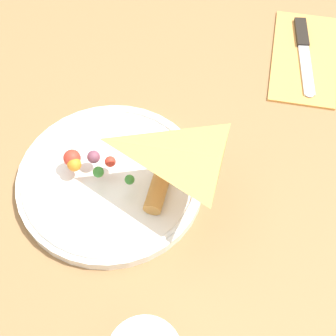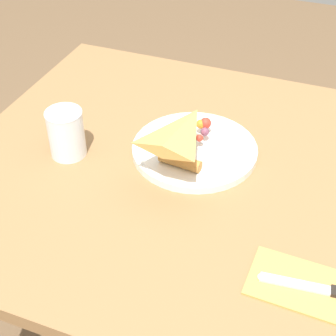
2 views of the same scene
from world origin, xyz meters
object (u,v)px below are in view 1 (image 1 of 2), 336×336
object	(u,v)px
dining_table	(161,165)
napkin_folded	(304,57)
plate_pizza	(111,178)
butter_knife	(304,52)

from	to	relation	value
dining_table	napkin_folded	xyz separation A→B (m)	(-0.18, 0.21, 0.11)
plate_pizza	butter_knife	bearing A→B (deg)	138.42
dining_table	butter_knife	bearing A→B (deg)	130.84
napkin_folded	butter_knife	bearing A→B (deg)	-174.17
dining_table	butter_knife	xyz separation A→B (m)	(-0.18, 0.21, 0.12)
dining_table	butter_knife	world-z (taller)	butter_knife
napkin_folded	butter_knife	size ratio (longest dim) A/B	1.19
dining_table	plate_pizza	world-z (taller)	plate_pizza
dining_table	napkin_folded	size ratio (longest dim) A/B	5.40
dining_table	napkin_folded	distance (m)	0.30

